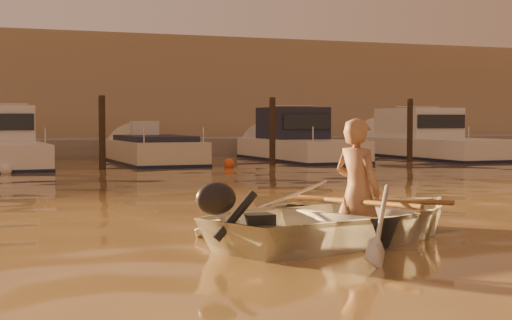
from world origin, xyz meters
name	(u,v)px	position (x,y,z in m)	size (l,w,h in m)	color
ground_plane	(347,244)	(0.00, 0.00, 0.00)	(160.00, 160.00, 0.00)	brown
dinghy	(352,216)	(0.22, 0.30, 0.26)	(2.64, 3.70, 0.77)	silver
person	(357,192)	(0.31, 0.34, 0.53)	(0.61, 0.40, 1.66)	#A06E50
outboard_motor	(256,227)	(-1.17, -0.28, 0.28)	(0.90, 0.40, 0.70)	black
oar_port	(366,200)	(0.45, 0.39, 0.42)	(0.06, 0.06, 2.10)	brown
oar_starboard	(355,202)	(0.26, 0.32, 0.42)	(0.06, 0.06, 2.10)	brown
moored_boat_2	(3,145)	(-2.64, 16.00, 0.62)	(2.12, 7.15, 1.75)	white
moored_boat_3	(152,156)	(1.72, 16.00, 0.22)	(2.11, 6.08, 0.95)	beige
moored_boat_4	(300,141)	(6.68, 16.00, 0.62)	(2.20, 6.81, 1.75)	silver
moored_boat_5	(430,140)	(11.70, 16.00, 0.62)	(2.50, 8.29, 1.75)	silver
piling_2	(102,136)	(-0.20, 13.80, 0.90)	(0.18, 0.18, 2.20)	#2D2319
piling_3	(272,135)	(4.80, 13.80, 0.90)	(0.18, 0.18, 2.20)	#2D2319
piling_4	(410,134)	(9.50, 13.80, 0.90)	(0.18, 0.18, 2.20)	#2D2319
fender_c	(6,170)	(-2.77, 12.78, 0.10)	(0.30, 0.30, 0.30)	silver
fender_d	(229,164)	(3.24, 13.19, 0.10)	(0.30, 0.30, 0.30)	#D24C18
fender_e	(344,162)	(6.83, 13.13, 0.10)	(0.30, 0.30, 0.30)	white
quay	(70,152)	(0.00, 21.50, 0.15)	(52.00, 4.00, 1.00)	gray
waterfront_building	(52,95)	(0.00, 27.00, 2.40)	(46.00, 7.00, 4.80)	#9E8466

